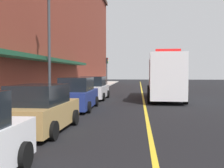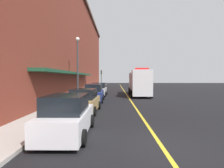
# 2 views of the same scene
# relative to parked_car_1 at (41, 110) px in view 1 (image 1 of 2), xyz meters

# --- Properties ---
(ground_plane) EXTENTS (112.00, 112.00, 0.00)m
(ground_plane) POSITION_rel_parked_car_1_xyz_m (4.01, 18.50, -0.82)
(ground_plane) COLOR black
(sidewalk_left) EXTENTS (2.40, 70.00, 0.15)m
(sidewalk_left) POSITION_rel_parked_car_1_xyz_m (-2.19, 18.50, -0.74)
(sidewalk_left) COLOR #ADA8A0
(sidewalk_left) RESTS_ON ground
(lane_center_stripe) EXTENTS (0.16, 70.00, 0.01)m
(lane_center_stripe) POSITION_rel_parked_car_1_xyz_m (4.01, 18.50, -0.81)
(lane_center_stripe) COLOR gold
(lane_center_stripe) RESTS_ON ground
(brick_building_left) EXTENTS (13.61, 64.00, 17.10)m
(brick_building_left) POSITION_rel_parked_car_1_xyz_m (-9.61, 17.49, 7.74)
(brick_building_left) COLOR maroon
(brick_building_left) RESTS_ON ground
(parked_car_1) EXTENTS (2.15, 4.30, 1.75)m
(parked_car_1) POSITION_rel_parked_car_1_xyz_m (0.00, 0.00, 0.00)
(parked_car_1) COLOR #A5844C
(parked_car_1) RESTS_ON ground
(parked_car_2) EXTENTS (2.05, 4.81, 1.90)m
(parked_car_2) POSITION_rel_parked_car_1_xyz_m (0.02, 6.09, 0.06)
(parked_car_2) COLOR navy
(parked_car_2) RESTS_ON ground
(parked_car_3) EXTENTS (2.20, 4.37, 1.86)m
(parked_car_3) POSITION_rel_parked_car_1_xyz_m (-0.01, 12.29, 0.05)
(parked_car_3) COLOR silver
(parked_car_3) RESTS_ON ground
(box_truck) EXTENTS (2.97, 8.90, 3.79)m
(box_truck) POSITION_rel_parked_car_1_xyz_m (5.70, 12.55, 0.99)
(box_truck) COLOR silver
(box_truck) RESTS_ON ground
(parking_meter_0) EXTENTS (0.14, 0.18, 1.33)m
(parking_meter_0) POSITION_rel_parked_car_1_xyz_m (-1.34, 13.12, 0.24)
(parking_meter_0) COLOR #4C4C51
(parking_meter_0) RESTS_ON sidewalk_left
(parking_meter_1) EXTENTS (0.14, 0.18, 1.33)m
(parking_meter_1) POSITION_rel_parked_car_1_xyz_m (-1.34, 8.44, 0.24)
(parking_meter_1) COLOR #4C4C51
(parking_meter_1) RESTS_ON sidewalk_left
(street_lamp_left) EXTENTS (0.44, 0.44, 6.94)m
(street_lamp_left) POSITION_rel_parked_car_1_xyz_m (-1.94, 6.90, 3.58)
(street_lamp_left) COLOR #33383D
(street_lamp_left) RESTS_ON sidewalk_left
(traffic_light_near) EXTENTS (0.38, 0.36, 4.30)m
(traffic_light_near) POSITION_rel_parked_car_1_xyz_m (-1.28, 32.59, 2.34)
(traffic_light_near) COLOR #232326
(traffic_light_near) RESTS_ON sidewalk_left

